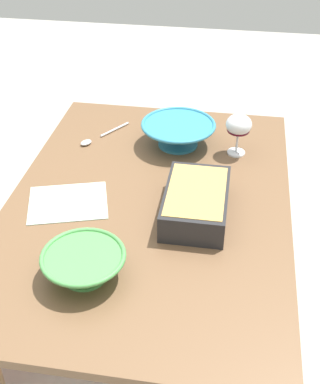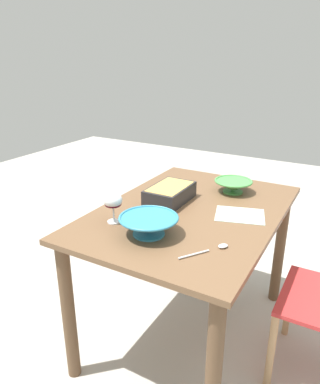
% 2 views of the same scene
% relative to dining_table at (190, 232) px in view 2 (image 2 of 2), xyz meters
% --- Properties ---
extents(ground_plane, '(8.00, 8.00, 0.00)m').
position_rel_dining_table_xyz_m(ground_plane, '(0.00, 0.00, -0.65)').
color(ground_plane, '#B2ADA3').
extents(dining_table, '(1.24, 0.86, 0.78)m').
position_rel_dining_table_xyz_m(dining_table, '(0.00, 0.00, 0.00)').
color(dining_table, brown).
rests_on(dining_table, ground_plane).
extents(wine_glass, '(0.09, 0.09, 0.15)m').
position_rel_dining_table_xyz_m(wine_glass, '(-0.32, 0.25, 0.24)').
color(wine_glass, white).
rests_on(wine_glass, dining_table).
extents(casserole_dish, '(0.29, 0.18, 0.09)m').
position_rel_dining_table_xyz_m(casserole_dish, '(0.04, 0.15, 0.18)').
color(casserole_dish, '#262628').
rests_on(casserole_dish, dining_table).
extents(mixing_bowl, '(0.22, 0.22, 0.07)m').
position_rel_dining_table_xyz_m(mixing_bowl, '(0.34, -0.10, 0.17)').
color(mixing_bowl, '#4C994C').
rests_on(mixing_bowl, dining_table).
extents(small_bowl, '(0.26, 0.26, 0.09)m').
position_rel_dining_table_xyz_m(small_bowl, '(-0.35, 0.04, 0.18)').
color(small_bowl, teal).
rests_on(small_bowl, dining_table).
extents(serving_spoon, '(0.20, 0.15, 0.01)m').
position_rel_dining_table_xyz_m(serving_spoon, '(-0.33, -0.26, 0.14)').
color(serving_spoon, silver).
rests_on(serving_spoon, dining_table).
extents(napkin, '(0.25, 0.28, 0.00)m').
position_rel_dining_table_xyz_m(napkin, '(0.05, -0.24, 0.13)').
color(napkin, '#B2CCB7').
rests_on(napkin, dining_table).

